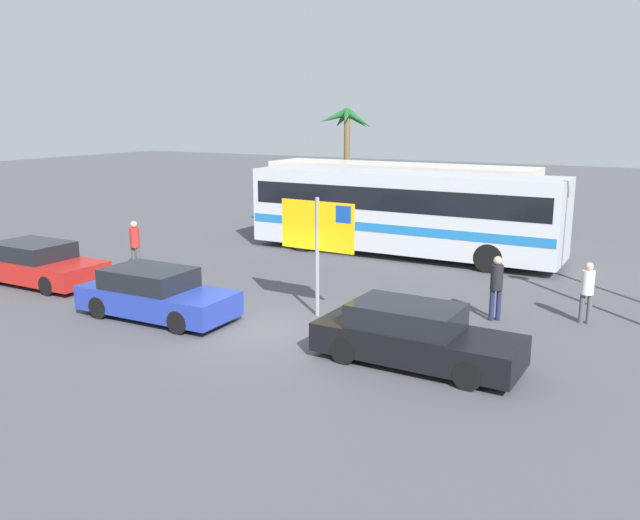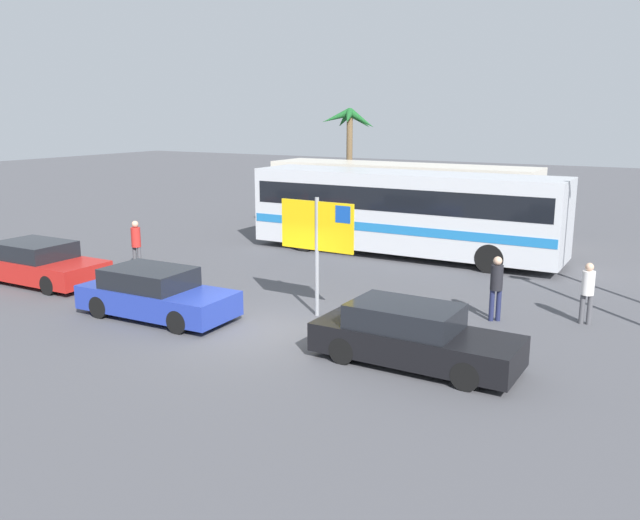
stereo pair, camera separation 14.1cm
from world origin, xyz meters
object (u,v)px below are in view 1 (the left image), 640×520
(bus_rear_coach, at_px, (398,196))
(pedestrian_crossing_lot, at_px, (496,283))
(car_red, at_px, (38,264))
(ferry_sign, at_px, (319,231))
(bus_front_coach, at_px, (402,209))
(car_blue, at_px, (155,294))
(pedestrian_near_sign, at_px, (135,242))
(car_black, at_px, (414,336))
(pedestrian_by_bus, at_px, (587,288))

(bus_rear_coach, bearing_deg, pedestrian_crossing_lot, -55.41)
(car_red, bearing_deg, ferry_sign, 7.92)
(bus_front_coach, distance_m, car_blue, 10.96)
(car_blue, distance_m, car_red, 5.89)
(bus_rear_coach, relative_size, car_blue, 2.73)
(pedestrian_near_sign, bearing_deg, car_red, 137.56)
(car_red, xyz_separation_m, pedestrian_crossing_lot, (13.79, 3.26, 0.38))
(bus_rear_coach, xyz_separation_m, pedestrian_near_sign, (-5.24, -10.69, -0.75))
(car_black, xyz_separation_m, pedestrian_near_sign, (-11.52, 3.43, 0.40))
(bus_rear_coach, xyz_separation_m, pedestrian_by_bus, (9.13, -9.30, -0.83))
(car_red, xyz_separation_m, pedestrian_by_bus, (15.90, 4.14, 0.32))
(pedestrian_crossing_lot, bearing_deg, pedestrian_near_sign, 61.87)
(ferry_sign, relative_size, car_blue, 0.73)
(bus_front_coach, relative_size, car_red, 2.65)
(bus_front_coach, distance_m, pedestrian_crossing_lot, 8.34)
(pedestrian_crossing_lot, xyz_separation_m, pedestrian_by_bus, (2.11, 0.88, -0.07))
(car_red, relative_size, pedestrian_crossing_lot, 2.60)
(car_blue, bearing_deg, ferry_sign, 29.90)
(bus_rear_coach, relative_size, car_red, 2.65)
(bus_rear_coach, relative_size, pedestrian_near_sign, 6.78)
(pedestrian_crossing_lot, bearing_deg, car_black, 138.81)
(ferry_sign, distance_m, pedestrian_by_bus, 7.07)
(car_blue, bearing_deg, car_black, 0.38)
(car_black, distance_m, pedestrian_near_sign, 12.02)
(bus_front_coach, bearing_deg, car_blue, -104.31)
(car_black, height_order, car_red, same)
(bus_front_coach, xyz_separation_m, ferry_sign, (1.03, -8.32, 0.54))
(car_black, bearing_deg, car_red, 178.19)
(bus_front_coach, xyz_separation_m, car_blue, (-2.69, -10.57, -1.15))
(bus_rear_coach, xyz_separation_m, car_red, (-6.77, -13.44, -1.15))
(bus_front_coach, relative_size, bus_rear_coach, 1.00)
(bus_rear_coach, height_order, pedestrian_near_sign, bus_rear_coach)
(bus_front_coach, height_order, pedestrian_crossing_lot, bus_front_coach)
(ferry_sign, distance_m, car_red, 9.79)
(car_black, xyz_separation_m, pedestrian_by_bus, (2.85, 4.83, 0.32))
(bus_rear_coach, xyz_separation_m, car_blue, (-0.95, -14.33, -1.15))
(car_blue, distance_m, pedestrian_by_bus, 11.27)
(car_red, bearing_deg, pedestrian_by_bus, 14.41)
(ferry_sign, bearing_deg, pedestrian_by_bus, 26.01)
(car_red, xyz_separation_m, pedestrian_near_sign, (1.53, 2.75, 0.40))
(bus_rear_coach, bearing_deg, car_red, -116.73)
(pedestrian_near_sign, distance_m, pedestrian_by_bus, 14.44)
(car_red, relative_size, pedestrian_near_sign, 2.56)
(bus_front_coach, xyz_separation_m, car_red, (-8.51, -9.68, -1.15))
(bus_rear_coach, height_order, car_red, bus_rear_coach)
(bus_front_coach, bearing_deg, pedestrian_crossing_lot, -50.59)
(bus_rear_coach, relative_size, pedestrian_crossing_lot, 6.87)
(ferry_sign, bearing_deg, pedestrian_near_sign, 172.55)
(car_red, bearing_deg, car_black, -3.21)
(ferry_sign, xyz_separation_m, car_red, (-9.54, -1.36, -1.69))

